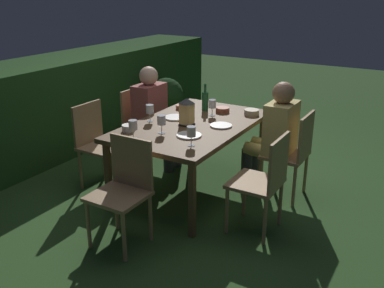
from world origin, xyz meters
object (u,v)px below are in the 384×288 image
plate_b (175,118)px  plate_c (189,135)px  lantern_centerpiece (187,110)px  chair_side_left_a (264,179)px  wine_glass_c (133,126)px  bowl_dip (128,128)px  wine_glass_d (191,132)px  plate_a (221,126)px  bowl_olives (183,107)px  green_bottle_on_table (205,101)px  chair_head_near (124,187)px  dining_table (192,128)px  wine_glass_a (161,121)px  person_in_mustard (274,133)px  chair_side_right_b (141,122)px  chair_side_right_a (98,141)px  person_in_rust (154,112)px  bowl_bread (252,112)px  bowl_salad (223,109)px  potted_plant_by_hedge (167,100)px  chair_side_left_b (292,151)px  wine_glass_b (212,105)px  wine_glass_e (150,110)px

plate_b → plate_c: bearing=-134.8°
lantern_centerpiece → chair_side_left_a: bearing=-107.6°
wine_glass_c → bowl_dip: bearing=49.7°
wine_glass_d → plate_c: bearing=35.2°
plate_a → bowl_olives: size_ratio=1.40×
chair_side_left_a → green_bottle_on_table: 1.36m
lantern_centerpiece → plate_c: 0.35m
chair_head_near → bowl_dip: size_ratio=7.14×
dining_table → wine_glass_a: (-0.40, 0.08, 0.17)m
wine_glass_a → person_in_mustard: bearing=-45.9°
wine_glass_c → chair_side_right_b: bearing=34.3°
wine_glass_c → chair_head_near: bearing=-153.1°
chair_side_right_a → person_in_rust: 0.78m
bowl_bread → wine_glass_d: bearing=176.2°
person_in_rust → wine_glass_d: (-0.91, -1.02, 0.20)m
chair_head_near → bowl_olives: size_ratio=5.75×
dining_table → bowl_salad: (0.50, -0.08, 0.08)m
person_in_rust → bowl_dip: person_in_rust is taller
plate_a → bowl_olives: (0.34, 0.64, 0.02)m
chair_side_right_a → potted_plant_by_hedge: chair_side_right_a is taller
person_in_mustard → bowl_bread: size_ratio=7.55×
wine_glass_d → plate_c: (0.20, 0.14, -0.11)m
chair_head_near → chair_side_right_b: size_ratio=1.00×
wine_glass_c → bowl_bread: 1.35m
wine_glass_a → bowl_olives: 0.85m
chair_side_left_a → chair_head_near: same height
person_in_mustard → green_bottle_on_table: bearing=83.9°
chair_side_right_a → person_in_mustard: (0.74, -1.62, 0.15)m
chair_side_right_b → bowl_dip: 1.05m
wine_glass_a → plate_c: 0.28m
chair_side_left_a → wine_glass_d: 0.71m
plate_a → bowl_olives: bowl_olives is taller
dining_table → person_in_mustard: person_in_mustard is taller
dining_table → lantern_centerpiece: lantern_centerpiece is taller
person_in_mustard → bowl_olives: person_in_mustard is taller
lantern_centerpiece → plate_c: lantern_centerpiece is taller
chair_side_left_b → bowl_salad: (0.13, 0.83, 0.27)m
chair_side_right_a → plate_b: chair_side_right_a is taller
plate_a → bowl_dip: (-0.56, 0.67, 0.02)m
person_in_mustard → wine_glass_b: bearing=93.9°
plate_b → lantern_centerpiece: bearing=-121.7°
chair_side_right_a → chair_side_left_b: same height
plate_a → person_in_rust: bearing=72.6°
chair_head_near → wine_glass_e: (0.91, 0.39, 0.36)m
person_in_mustard → bowl_salad: (0.13, 0.63, 0.11)m
wine_glass_d → bowl_salad: (1.04, 0.23, -0.09)m
chair_side_right_a → bowl_olives: 0.98m
chair_side_right_b → green_bottle_on_table: green_bottle_on_table is taller
person_in_mustard → potted_plant_by_hedge: person_in_mustard is taller
wine_glass_e → bowl_bread: size_ratio=1.11×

